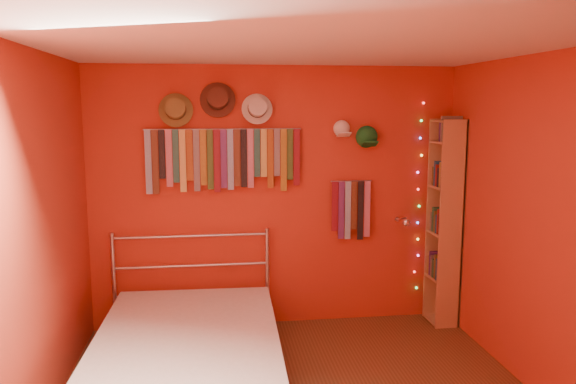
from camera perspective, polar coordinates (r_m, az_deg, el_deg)
name	(u,v)px	position (r m, az deg, el deg)	size (l,w,h in m)	color
back_wall	(276,198)	(5.39, -1.28, -0.58)	(3.50, 0.02, 2.50)	#A4331A
right_wall	(553,232)	(4.33, 25.32, -3.73)	(0.02, 3.50, 2.50)	#A4331A
left_wall	(24,249)	(3.82, -25.21, -5.29)	(0.02, 3.50, 2.50)	#A4331A
ceiling	(306,44)	(3.61, 1.87, 14.76)	(3.50, 3.50, 0.02)	white
tie_rack	(223,157)	(5.24, -6.65, 3.58)	(1.45, 0.03, 0.60)	#B0B0B5
small_tie_rack	(351,208)	(5.47, 6.44, -1.58)	(0.40, 0.03, 0.58)	#B0B0B5
fedora_olive	(176,109)	(5.20, -11.36, 8.25)	(0.31, 0.17, 0.31)	olive
fedora_brown	(218,99)	(5.19, -7.15, 9.37)	(0.32, 0.18, 0.32)	#4F281C
fedora_white	(257,108)	(5.21, -3.13, 8.52)	(0.29, 0.16, 0.28)	beige
cap_white	(342,129)	(5.38, 5.47, 6.42)	(0.17, 0.21, 0.17)	white
cap_green	(367,137)	(5.44, 8.00, 5.55)	(0.20, 0.25, 0.20)	#186D29
fairy_lights	(419,198)	(5.69, 13.15, -0.57)	(0.06, 0.02, 1.88)	#FF3333
reading_lamp	(405,222)	(5.47, 11.77, -2.99)	(0.07, 0.32, 0.09)	#B0B0B5
bookshelf	(448,221)	(5.65, 15.96, -2.88)	(0.25, 0.34, 2.00)	#AF824F
bed	(188,353)	(4.59, -10.08, -15.83)	(1.52, 2.03, 0.97)	#B0B0B5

